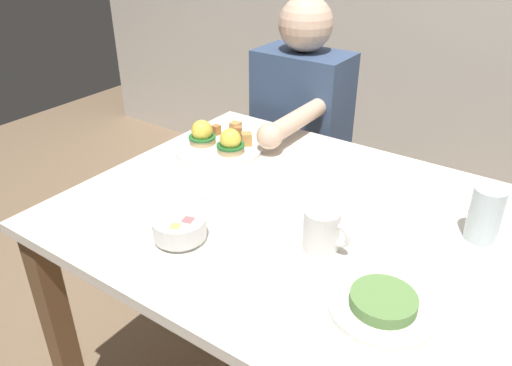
# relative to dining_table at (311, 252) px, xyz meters

# --- Properties ---
(dining_table) EXTENTS (1.20, 0.90, 0.74)m
(dining_table) POSITION_rel_dining_table_xyz_m (0.00, 0.00, 0.00)
(dining_table) COLOR white
(dining_table) RESTS_ON ground_plane
(eggs_benedict_plate) EXTENTS (0.27, 0.27, 0.09)m
(eggs_benedict_plate) POSITION_rel_dining_table_xyz_m (-0.42, 0.16, 0.13)
(eggs_benedict_plate) COLOR white
(eggs_benedict_plate) RESTS_ON dining_table
(fruit_bowl) EXTENTS (0.12, 0.12, 0.06)m
(fruit_bowl) POSITION_rel_dining_table_xyz_m (-0.20, -0.25, 0.14)
(fruit_bowl) COLOR white
(fruit_bowl) RESTS_ON dining_table
(coffee_mug) EXTENTS (0.11, 0.08, 0.09)m
(coffee_mug) POSITION_rel_dining_table_xyz_m (0.07, -0.10, 0.16)
(coffee_mug) COLOR white
(coffee_mug) RESTS_ON dining_table
(fork) EXTENTS (0.15, 0.09, 0.00)m
(fork) POSITION_rel_dining_table_xyz_m (-0.31, -0.11, 0.11)
(fork) COLOR silver
(fork) RESTS_ON dining_table
(water_glass_near) EXTENTS (0.07, 0.07, 0.13)m
(water_glass_near) POSITION_rel_dining_table_xyz_m (0.35, 0.14, 0.16)
(water_glass_near) COLOR silver
(water_glass_near) RESTS_ON dining_table
(side_plate) EXTENTS (0.20, 0.20, 0.04)m
(side_plate) POSITION_rel_dining_table_xyz_m (0.26, -0.21, 0.12)
(side_plate) COLOR white
(side_plate) RESTS_ON dining_table
(diner_person) EXTENTS (0.34, 0.54, 1.14)m
(diner_person) POSITION_rel_dining_table_xyz_m (-0.40, 0.60, 0.02)
(diner_person) COLOR #33333D
(diner_person) RESTS_ON ground_plane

